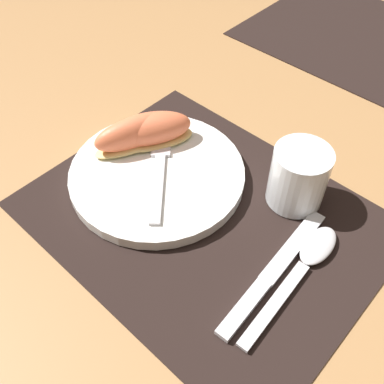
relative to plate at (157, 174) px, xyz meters
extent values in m
plane|color=#A37547|center=(0.09, -0.01, -0.01)|extent=(3.00, 3.00, 0.00)
cube|color=black|center=(0.09, -0.01, -0.01)|extent=(0.43, 0.33, 0.00)
cube|color=black|center=(0.03, 0.52, -0.01)|extent=(0.43, 0.33, 0.00)
cylinder|color=white|center=(0.00, 0.00, 0.00)|extent=(0.24, 0.24, 0.02)
cylinder|color=silver|center=(0.16, 0.10, 0.03)|extent=(0.07, 0.07, 0.08)
cylinder|color=#F9AD19|center=(0.16, 0.10, 0.00)|extent=(0.06, 0.06, 0.03)
cube|color=silver|center=(0.21, -0.07, 0.00)|extent=(0.02, 0.08, 0.01)
cube|color=silver|center=(0.20, 0.03, -0.01)|extent=(0.03, 0.13, 0.01)
cube|color=silver|center=(0.23, -0.05, -0.01)|extent=(0.02, 0.13, 0.01)
ellipsoid|color=silver|center=(0.22, 0.05, 0.00)|extent=(0.04, 0.07, 0.01)
cube|color=silver|center=(0.03, -0.02, 0.01)|extent=(0.09, 0.10, 0.00)
cube|color=silver|center=(-0.04, 0.05, 0.01)|extent=(0.07, 0.07, 0.00)
ellipsoid|color=#F4DB84|center=(-0.05, 0.03, 0.01)|extent=(0.11, 0.13, 0.01)
ellipsoid|color=#F2754C|center=(-0.05, 0.03, 0.03)|extent=(0.10, 0.12, 0.05)
ellipsoid|color=#F4DB84|center=(-0.06, 0.02, 0.01)|extent=(0.08, 0.13, 0.01)
ellipsoid|color=#F2754C|center=(-0.06, 0.02, 0.03)|extent=(0.08, 0.13, 0.05)
camera|label=1|loc=(0.32, -0.28, 0.44)|focal=42.00mm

